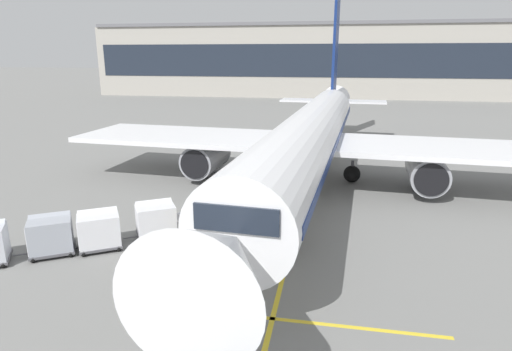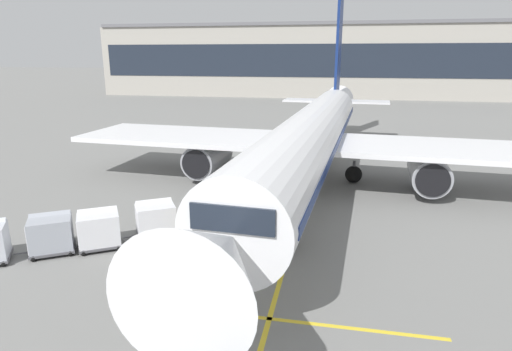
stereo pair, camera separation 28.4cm
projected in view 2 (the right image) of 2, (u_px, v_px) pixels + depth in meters
ground_plane at (222, 261)px, 20.01m from camera, size 600.00×600.00×0.00m
parked_airplane at (313, 136)px, 31.25m from camera, size 36.34×46.71×15.32m
belt_loader at (214, 208)px, 24.22m from camera, size 4.69×4.21×3.49m
baggage_cart_lead at (156, 219)px, 22.43m from camera, size 2.74×2.41×1.91m
baggage_cart_second at (99, 229)px, 21.16m from camera, size 2.74×2.41×1.91m
baggage_cart_third at (51, 233)px, 20.59m from camera, size 2.74×2.41×1.91m
ground_crew_by_loader at (218, 222)px, 22.01m from camera, size 0.54×0.36×1.74m
ground_crew_by_carts at (191, 226)px, 21.47m from camera, size 0.47×0.42×1.74m
ground_crew_marshaller at (210, 212)px, 23.37m from camera, size 0.26×0.57×1.74m
ground_crew_wingwalker at (164, 221)px, 22.09m from camera, size 0.44×0.44×1.74m
safety_cone_engine_keepout at (250, 176)px, 32.74m from camera, size 0.70×0.70×0.79m
safety_cone_wingtip at (222, 194)px, 28.57m from camera, size 0.57×0.57×0.65m
apron_guidance_line_lead_in at (307, 186)px, 31.48m from camera, size 0.20×110.00×0.01m
apron_guidance_line_stop_bar at (275, 319)px, 15.56m from camera, size 12.00×0.20×0.01m
terminal_building at (342, 61)px, 98.57m from camera, size 112.06×15.01×16.24m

